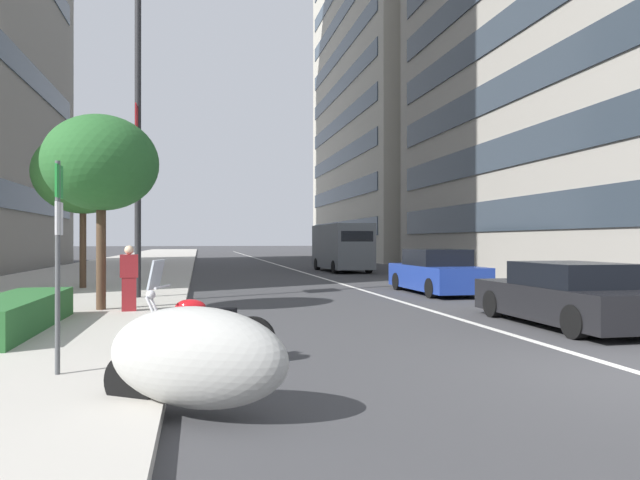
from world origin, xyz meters
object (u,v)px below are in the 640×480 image
(motorcycle_second_in_row, at_px, (194,358))
(car_mid_block_traffic, at_px, (567,296))
(street_tree_far_plaza, at_px, (101,164))
(street_tree_mid_sidewalk, at_px, (83,173))
(pedestrian_on_plaza, at_px, (129,278))
(motorcycle_far_end_row, at_px, (199,331))
(street_lamp_with_banners, at_px, (147,106))
(parking_sign_by_curb, at_px, (58,241))
(car_approaching_light, at_px, (436,273))
(delivery_van_ahead, at_px, (342,246))

(motorcycle_second_in_row, distance_m, car_mid_block_traffic, 8.84)
(street_tree_far_plaza, bearing_deg, street_tree_mid_sidewalk, 14.03)
(pedestrian_on_plaza, bearing_deg, motorcycle_far_end_row, -168.67)
(street_lamp_with_banners, bearing_deg, parking_sign_by_curb, 178.79)
(street_tree_mid_sidewalk, bearing_deg, parking_sign_by_curb, -170.46)
(car_approaching_light, bearing_deg, pedestrian_on_plaza, 113.40)
(delivery_van_ahead, height_order, street_tree_far_plaza, street_tree_far_plaza)
(motorcycle_second_in_row, xyz_separation_m, parking_sign_by_curb, (1.61, 1.63, 1.16))
(parking_sign_by_curb, bearing_deg, street_tree_far_plaza, 5.00)
(car_mid_block_traffic, distance_m, street_tree_mid_sidewalk, 15.79)
(car_approaching_light, bearing_deg, motorcycle_far_end_row, 139.78)
(car_mid_block_traffic, height_order, car_approaching_light, car_approaching_light)
(motorcycle_second_in_row, height_order, street_lamp_with_banners, street_lamp_with_banners)
(delivery_van_ahead, height_order, parking_sign_by_curb, parking_sign_by_curb)
(car_approaching_light, bearing_deg, car_mid_block_traffic, 177.14)
(delivery_van_ahead, bearing_deg, street_lamp_with_banners, 145.08)
(parking_sign_by_curb, height_order, street_lamp_with_banners, street_lamp_with_banners)
(car_approaching_light, bearing_deg, street_lamp_with_banners, 95.11)
(car_approaching_light, bearing_deg, street_tree_mid_sidewalk, 75.86)
(car_mid_block_traffic, relative_size, parking_sign_by_curb, 1.76)
(motorcycle_far_end_row, height_order, street_tree_far_plaza, street_tree_far_plaza)
(street_tree_far_plaza, xyz_separation_m, pedestrian_on_plaza, (-0.42, -0.68, -2.70))
(car_approaching_light, distance_m, delivery_van_ahead, 13.91)
(parking_sign_by_curb, bearing_deg, car_approaching_light, -42.51)
(delivery_van_ahead, distance_m, parking_sign_by_curb, 26.19)
(motorcycle_far_end_row, distance_m, street_tree_mid_sidewalk, 13.38)
(motorcycle_far_end_row, distance_m, parking_sign_by_curb, 2.40)
(motorcycle_far_end_row, height_order, street_tree_mid_sidewalk, street_tree_mid_sidewalk)
(street_tree_far_plaza, bearing_deg, car_mid_block_traffic, -110.87)
(motorcycle_second_in_row, bearing_deg, pedestrian_on_plaza, -46.54)
(car_approaching_light, distance_m, street_lamp_with_banners, 10.61)
(car_approaching_light, xyz_separation_m, pedestrian_on_plaza, (-4.09, 9.44, 0.22))
(delivery_van_ahead, xyz_separation_m, street_tree_far_plaza, (-17.56, 10.38, 2.15))
(street_lamp_with_banners, distance_m, street_tree_far_plaza, 3.60)
(motorcycle_second_in_row, xyz_separation_m, car_approaching_light, (12.01, -7.90, 0.08))
(car_approaching_light, distance_m, pedestrian_on_plaza, 10.29)
(motorcycle_second_in_row, xyz_separation_m, street_tree_mid_sidewalk, (14.97, 3.87, 3.50))
(parking_sign_by_curb, bearing_deg, pedestrian_on_plaza, -0.83)
(street_lamp_with_banners, bearing_deg, car_approaching_light, -84.88)
(car_mid_block_traffic, relative_size, street_lamp_with_banners, 0.48)
(street_tree_far_plaza, bearing_deg, car_approaching_light, -70.08)
(motorcycle_second_in_row, distance_m, motorcycle_far_end_row, 2.72)
(street_tree_mid_sidewalk, distance_m, pedestrian_on_plaza, 8.09)
(pedestrian_on_plaza, bearing_deg, delivery_van_ahead, -33.96)
(car_mid_block_traffic, height_order, street_tree_mid_sidewalk, street_tree_mid_sidewalk)
(car_mid_block_traffic, distance_m, delivery_van_ahead, 21.30)
(street_lamp_with_banners, xyz_separation_m, street_tree_mid_sidewalk, (3.80, 2.45, -1.56))
(motorcycle_far_end_row, height_order, car_mid_block_traffic, motorcycle_far_end_row)
(car_mid_block_traffic, distance_m, car_approaching_light, 7.39)
(car_approaching_light, height_order, street_tree_far_plaza, street_tree_far_plaza)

